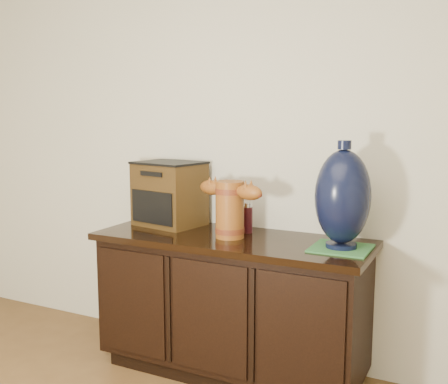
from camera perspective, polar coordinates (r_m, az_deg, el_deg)
The scene contains 6 objects.
sideboard at distance 2.87m, azimuth 0.80°, elevation -12.08°, with size 1.46×0.56×0.75m.
terracotta_vessel at distance 2.71m, azimuth 0.64°, elevation -1.53°, with size 0.42×0.19×0.30m.
tv_radio at distance 3.04m, azimuth -5.96°, elevation -0.16°, with size 0.42×0.36×0.37m.
green_mat at distance 2.57m, azimuth 12.62°, elevation -5.98°, with size 0.27×0.27×0.01m, color #326F36.
lamp_base at distance 2.52m, azimuth 12.79°, elevation -0.56°, with size 0.26×0.26×0.51m.
spray_can at distance 2.84m, azimuth 2.56°, elevation -2.84°, with size 0.06×0.06×0.17m.
Camera 1 is at (1.16, -0.20, 1.39)m, focal length 42.00 mm.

